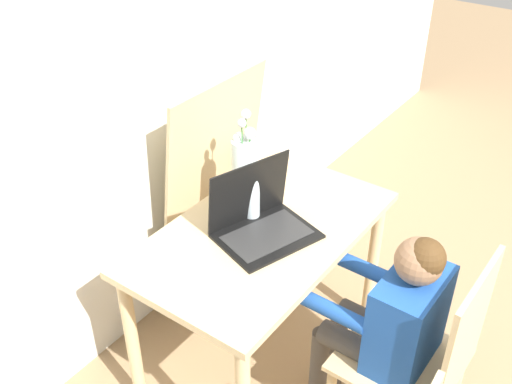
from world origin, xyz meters
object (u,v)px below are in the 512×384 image
Objects in this scene: flower_vase at (245,163)px; water_bottle at (252,196)px; person_seated at (391,317)px; laptop at (259,218)px; chair_occupied at (421,361)px.

flower_vase is 1.72× the size of water_bottle.
person_seated is 2.29× the size of laptop.
flower_vase reaches higher than person_seated.
flower_vase reaches higher than laptop.
laptop reaches higher than chair_occupied.
laptop is 1.14× the size of flower_vase.
laptop is 0.10m from water_bottle.
laptop is at bearing -89.05° from chair_occupied.
laptop reaches higher than water_bottle.
person_seated reaches higher than water_bottle.
flower_vase is at bearing 45.42° from water_bottle.
chair_occupied is 2.47× the size of flower_vase.
water_bottle is at bearing -134.58° from flower_vase.
flower_vase is (0.18, 0.20, 0.08)m from laptop.
laptop is 0.28m from flower_vase.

